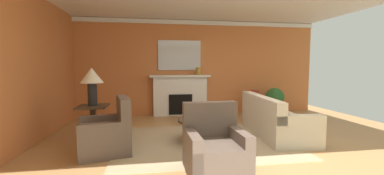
{
  "coord_description": "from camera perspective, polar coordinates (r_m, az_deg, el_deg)",
  "views": [
    {
      "loc": [
        -1.34,
        -4.34,
        1.47
      ],
      "look_at": [
        -0.46,
        1.09,
        1.0
      ],
      "focal_mm": 22.86,
      "sensor_mm": 36.0,
      "label": 1
    }
  ],
  "objects": [
    {
      "name": "side_table",
      "position": [
        5.31,
        -22.03,
        -7.1
      ],
      "size": [
        0.56,
        0.56,
        0.7
      ],
      "color": "#3D2D1E",
      "rests_on": "ground_plane"
    },
    {
      "name": "vase_tall_corner",
      "position": [
        7.7,
        14.17,
        -3.43
      ],
      "size": [
        0.29,
        0.29,
        0.75
      ],
      "primitive_type": "cylinder",
      "color": "#9E3328",
      "rests_on": "ground_plane"
    },
    {
      "name": "wall_fireplace",
      "position": [
        7.62,
        0.91,
        4.65
      ],
      "size": [
        7.68,
        0.12,
        2.88
      ],
      "primitive_type": "cube",
      "color": "#CC723D",
      "rests_on": "ground_plane"
    },
    {
      "name": "potted_plant",
      "position": [
        7.8,
        18.71,
        -2.58
      ],
      "size": [
        0.56,
        0.56,
        0.83
      ],
      "color": "#333333",
      "rests_on": "ground_plane"
    },
    {
      "name": "area_rug",
      "position": [
        4.93,
        2.67,
        -12.39
      ],
      "size": [
        3.3,
        2.57,
        0.01
      ],
      "primitive_type": "cube",
      "color": "tan",
      "rests_on": "ground_plane"
    },
    {
      "name": "wall_window",
      "position": [
        5.17,
        -35.28,
        3.68
      ],
      "size": [
        0.12,
        6.8,
        2.88
      ],
      "primitive_type": "cube",
      "color": "#CC723D",
      "rests_on": "ground_plane"
    },
    {
      "name": "armchair_facing_fireplace",
      "position": [
        3.51,
        5.34,
        -14.44
      ],
      "size": [
        0.82,
        0.82,
        0.95
      ],
      "color": "brown",
      "rests_on": "ground_plane"
    },
    {
      "name": "vase_mantel_right",
      "position": [
        7.37,
        1.48,
        3.83
      ],
      "size": [
        0.13,
        0.13,
        0.23
      ],
      "primitive_type": "cylinder",
      "color": "#B7892D",
      "rests_on": "fireplace"
    },
    {
      "name": "table_lamp",
      "position": [
        5.21,
        -22.32,
        1.83
      ],
      "size": [
        0.44,
        0.44,
        0.75
      ],
      "color": "black",
      "rests_on": "side_table"
    },
    {
      "name": "mantel_mirror",
      "position": [
        7.47,
        -2.94,
        7.52
      ],
      "size": [
        1.29,
        0.04,
        0.89
      ],
      "primitive_type": "cube",
      "color": "silver"
    },
    {
      "name": "book_red_cover",
      "position": [
        4.91,
        4.01,
        -6.85
      ],
      "size": [
        0.28,
        0.2,
        0.04
      ],
      "primitive_type": "cube",
      "rotation": [
        0.0,
        0.0,
        -0.23
      ],
      "color": "navy",
      "rests_on": "coffee_table"
    },
    {
      "name": "ground_plane",
      "position": [
        4.78,
        7.74,
        -13.08
      ],
      "size": [
        9.21,
        9.21,
        0.0
      ],
      "primitive_type": "plane",
      "color": "tan"
    },
    {
      "name": "armchair_near_window",
      "position": [
        4.46,
        -19.19,
        -10.49
      ],
      "size": [
        0.96,
        0.96,
        0.95
      ],
      "color": "brown",
      "rests_on": "ground_plane"
    },
    {
      "name": "sofa",
      "position": [
        5.6,
        18.58,
        -7.45
      ],
      "size": [
        1.08,
        2.17,
        0.85
      ],
      "color": "beige",
      "rests_on": "ground_plane"
    },
    {
      "name": "coffee_table",
      "position": [
        4.84,
        2.68,
        -8.67
      ],
      "size": [
        1.0,
        1.0,
        0.45
      ],
      "color": "#3D2D1E",
      "rests_on": "ground_plane"
    },
    {
      "name": "fireplace",
      "position": [
        7.39,
        -2.79,
        -2.07
      ],
      "size": [
        1.8,
        0.35,
        1.22
      ],
      "color": "white",
      "rests_on": "ground_plane"
    },
    {
      "name": "crown_moulding",
      "position": [
        7.66,
        1.03,
        14.88
      ],
      "size": [
        7.68,
        0.08,
        0.12
      ],
      "primitive_type": "cube",
      "color": "white"
    }
  ]
}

